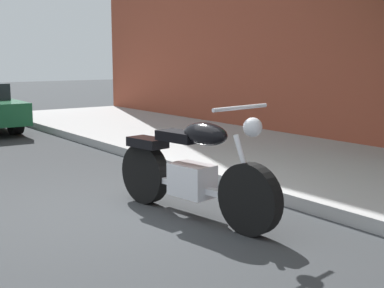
# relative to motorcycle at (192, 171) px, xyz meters

# --- Properties ---
(ground_plane) EXTENTS (60.00, 60.00, 0.00)m
(ground_plane) POSITION_rel_motorcycle_xyz_m (-0.58, -0.65, -0.46)
(ground_plane) COLOR #303335
(sidewalk) EXTENTS (18.87, 3.37, 0.14)m
(sidewalk) POSITION_rel_motorcycle_xyz_m (-0.58, 2.70, -0.39)
(sidewalk) COLOR #9E9E9E
(sidewalk) RESTS_ON ground
(motorcycle) EXTENTS (2.12, 0.70, 1.15)m
(motorcycle) POSITION_rel_motorcycle_xyz_m (0.00, 0.00, 0.00)
(motorcycle) COLOR black
(motorcycle) RESTS_ON ground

